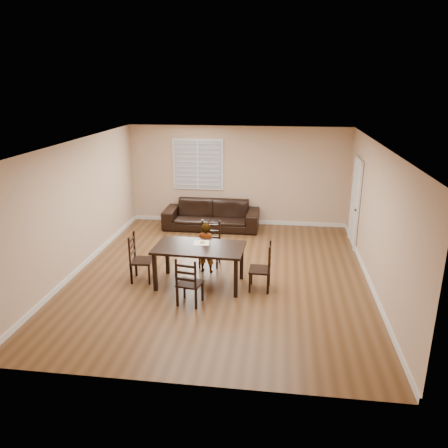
{
  "coord_description": "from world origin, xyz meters",
  "views": [
    {
      "loc": [
        1.15,
        -8.22,
        3.82
      ],
      "look_at": [
        0.03,
        0.31,
        1.0
      ],
      "focal_mm": 35.0,
      "sensor_mm": 36.0,
      "label": 1
    }
  ],
  "objects": [
    {
      "name": "ground",
      "position": [
        0.0,
        0.0,
        0.0
      ],
      "size": [
        7.0,
        7.0,
        0.0
      ],
      "primitive_type": "plane",
      "color": "brown",
      "rests_on": "ground"
    },
    {
      "name": "room",
      "position": [
        0.04,
        0.18,
        1.81
      ],
      "size": [
        6.04,
        7.04,
        2.72
      ],
      "color": "#CCA98A",
      "rests_on": "ground"
    },
    {
      "name": "dining_table",
      "position": [
        -0.34,
        -0.52,
        0.71
      ],
      "size": [
        1.75,
        1.03,
        0.8
      ],
      "rotation": [
        0.0,
        0.0,
        -0.04
      ],
      "color": "black",
      "rests_on": "ground"
    },
    {
      "name": "chair_near",
      "position": [
        -0.29,
        0.56,
        0.44
      ],
      "size": [
        0.44,
        0.42,
        0.97
      ],
      "rotation": [
        0.0,
        0.0,
        -0.02
      ],
      "color": "black",
      "rests_on": "ground"
    },
    {
      "name": "chair_far",
      "position": [
        -0.39,
        -1.41,
        0.41
      ],
      "size": [
        0.47,
        0.45,
        0.91
      ],
      "rotation": [
        0.0,
        0.0,
        2.97
      ],
      "color": "black",
      "rests_on": "ground"
    },
    {
      "name": "chair_left",
      "position": [
        -1.63,
        -0.48,
        0.44
      ],
      "size": [
        0.44,
        0.47,
        0.97
      ],
      "rotation": [
        0.0,
        0.0,
        1.65
      ],
      "color": "black",
      "rests_on": "ground"
    },
    {
      "name": "chair_right",
      "position": [
        0.95,
        -0.57,
        0.43
      ],
      "size": [
        0.41,
        0.43,
        0.94
      ],
      "rotation": [
        0.0,
        0.0,
        -1.59
      ],
      "color": "black",
      "rests_on": "ground"
    },
    {
      "name": "child",
      "position": [
        -0.31,
        0.1,
        0.54
      ],
      "size": [
        0.43,
        0.32,
        1.08
      ],
      "primitive_type": "imported",
      "rotation": [
        0.0,
        0.0,
        2.98
      ],
      "color": "gray",
      "rests_on": "ground"
    },
    {
      "name": "napkin",
      "position": [
        -0.33,
        -0.33,
        0.8
      ],
      "size": [
        0.34,
        0.34,
        0.0
      ],
      "primitive_type": "cube",
      "rotation": [
        0.0,
        0.0,
        0.16
      ],
      "color": "beige",
      "rests_on": "dining_table"
    },
    {
      "name": "donut",
      "position": [
        -0.31,
        -0.33,
        0.83
      ],
      "size": [
        0.1,
        0.1,
        0.04
      ],
      "color": "#D59A4C",
      "rests_on": "napkin"
    },
    {
      "name": "sofa",
      "position": [
        -0.66,
        2.95,
        0.37
      ],
      "size": [
        2.55,
        1.0,
        0.74
      ],
      "primitive_type": "imported",
      "rotation": [
        0.0,
        0.0,
        -0.0
      ],
      "color": "black",
      "rests_on": "ground"
    }
  ]
}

